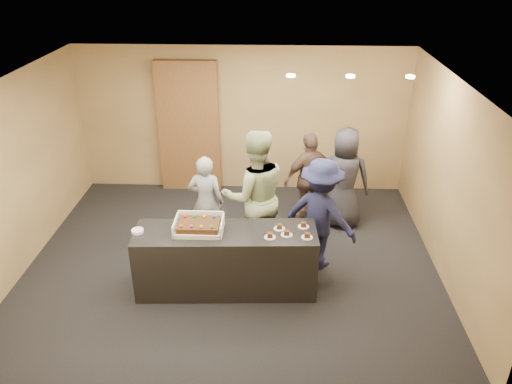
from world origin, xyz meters
TOP-DOWN VIEW (x-y plane):
  - room at (0.00, 0.00)m, footprint 6.04×6.00m
  - serving_counter at (-0.02, -0.68)m, footprint 2.43×0.82m
  - storage_cabinet at (-0.99, 2.41)m, footprint 1.12×0.15m
  - cake_box at (-0.37, -0.66)m, footprint 0.63×0.44m
  - sheet_cake at (-0.37, -0.68)m, footprint 0.54×0.37m
  - plate_stack at (-1.17, -0.74)m, footprint 0.16×0.16m
  - slice_a at (0.56, -0.80)m, footprint 0.15×0.15m
  - slice_b at (0.68, -0.58)m, footprint 0.15×0.15m
  - slice_c at (0.78, -0.73)m, footprint 0.15×0.15m
  - slice_d at (1.00, -0.51)m, footprint 0.15×0.15m
  - slice_e at (1.04, -0.78)m, footprint 0.15×0.15m
  - person_server_grey at (-0.43, 0.43)m, footprint 0.57×0.40m
  - person_sage_man at (0.33, 0.15)m, footprint 1.13×0.98m
  - person_navy_man at (1.27, -0.05)m, footprint 1.25×1.08m
  - person_brown_extra at (1.18, 1.25)m, footprint 1.00×0.76m
  - person_dark_suit at (1.73, 1.14)m, footprint 0.91×0.68m
  - ceiling_spotlights at (1.60, 0.50)m, footprint 1.72×0.12m

SIDE VIEW (x-z plane):
  - serving_counter at x=-0.02m, z-range 0.00..0.90m
  - person_server_grey at x=-0.43m, z-range 0.00..1.49m
  - person_brown_extra at x=1.18m, z-range 0.00..1.58m
  - person_navy_man at x=1.27m, z-range 0.00..1.67m
  - person_dark_suit at x=1.73m, z-range 0.00..1.70m
  - plate_stack at x=-1.17m, z-range 0.90..0.94m
  - slice_a at x=0.56m, z-range 0.89..0.96m
  - slice_b at x=0.68m, z-range 0.89..0.96m
  - slice_c at x=0.78m, z-range 0.89..0.96m
  - slice_d at x=1.00m, z-range 0.89..0.96m
  - slice_e at x=1.04m, z-range 0.89..0.96m
  - cake_box at x=-0.37m, z-range 0.85..1.04m
  - sheet_cake at x=-0.37m, z-range 0.94..1.05m
  - person_sage_man at x=0.33m, z-range 0.00..2.01m
  - storage_cabinet at x=-0.99m, z-range 0.00..2.45m
  - room at x=0.00m, z-range 0.00..2.70m
  - ceiling_spotlights at x=1.60m, z-range 2.66..2.69m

